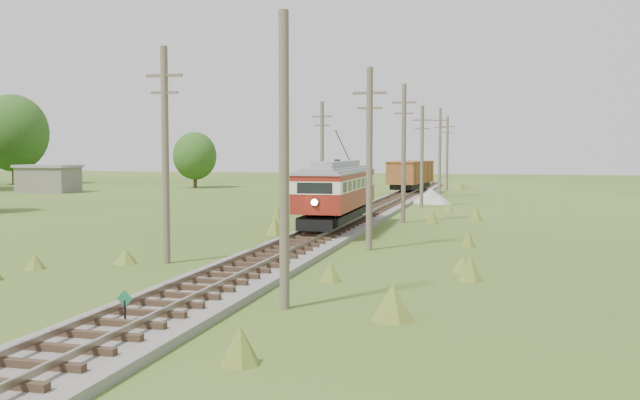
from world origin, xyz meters
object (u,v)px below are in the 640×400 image
(streetcar, at_px, (337,188))
(gondola, at_px, (411,174))
(switch_marker, at_px, (125,307))
(gravel_pile, at_px, (432,196))

(streetcar, height_order, gondola, streetcar)
(switch_marker, height_order, streetcar, streetcar)
(streetcar, distance_m, gondola, 35.49)
(gondola, bearing_deg, streetcar, -82.09)
(switch_marker, xyz_separation_m, gondola, (0.20, 59.66, 1.56))
(streetcar, bearing_deg, gondola, 88.70)
(streetcar, bearing_deg, switch_marker, -91.77)
(switch_marker, distance_m, gondola, 59.68)
(streetcar, relative_size, gondola, 1.25)
(gravel_pile, bearing_deg, streetcar, -98.52)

